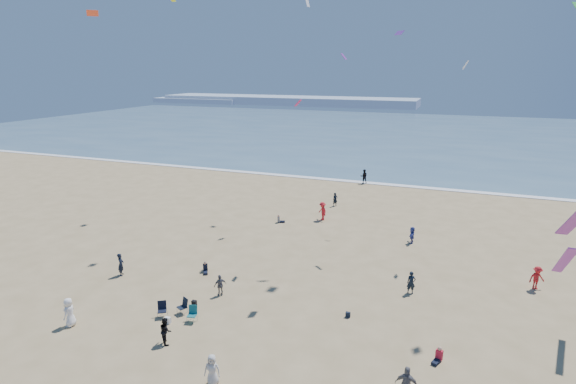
% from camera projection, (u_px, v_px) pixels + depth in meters
% --- Properties ---
extents(ocean, '(220.00, 100.00, 0.06)m').
position_uv_depth(ocean, '(411.00, 134.00, 105.07)').
color(ocean, '#476B84').
rests_on(ocean, ground).
extents(surf_line, '(220.00, 1.20, 0.08)m').
position_uv_depth(surf_line, '(372.00, 183.00, 59.97)').
color(surf_line, white).
rests_on(surf_line, ground).
extents(headland_far, '(110.00, 20.00, 3.20)m').
position_uv_depth(headland_far, '(286.00, 100.00, 192.72)').
color(headland_far, '#7A8EA8').
rests_on(headland_far, ground).
extents(headland_near, '(40.00, 14.00, 2.00)m').
position_uv_depth(headland_near, '(199.00, 100.00, 201.99)').
color(headland_near, '#7A8EA8').
rests_on(headland_near, ground).
extents(standing_flyers, '(34.97, 49.15, 1.93)m').
position_uv_depth(standing_flyers, '(359.00, 275.00, 31.41)').
color(standing_flyers, '#334E8E').
rests_on(standing_flyers, ground).
extents(seated_group, '(17.94, 34.21, 0.84)m').
position_uv_depth(seated_group, '(283.00, 341.00, 24.61)').
color(seated_group, white).
rests_on(seated_group, ground).
extents(chair_cluster, '(2.77, 1.62, 1.00)m').
position_uv_depth(chair_cluster, '(179.00, 310.00, 27.55)').
color(chair_cluster, black).
rests_on(chair_cluster, ground).
extents(white_tote, '(0.35, 0.20, 0.40)m').
position_uv_depth(white_tote, '(168.00, 320.00, 27.03)').
color(white_tote, white).
rests_on(white_tote, ground).
extents(black_backpack, '(0.30, 0.22, 0.38)m').
position_uv_depth(black_backpack, '(194.00, 303.00, 28.99)').
color(black_backpack, black).
rests_on(black_backpack, ground).
extents(navy_bag, '(0.28, 0.18, 0.34)m').
position_uv_depth(navy_bag, '(348.00, 315.00, 27.68)').
color(navy_bag, black).
rests_on(navy_bag, ground).
extents(kites_aloft, '(42.91, 39.08, 28.54)m').
position_uv_depth(kites_aloft, '(433.00, 56.00, 24.74)').
color(kites_aloft, '#DE083D').
rests_on(kites_aloft, ground).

